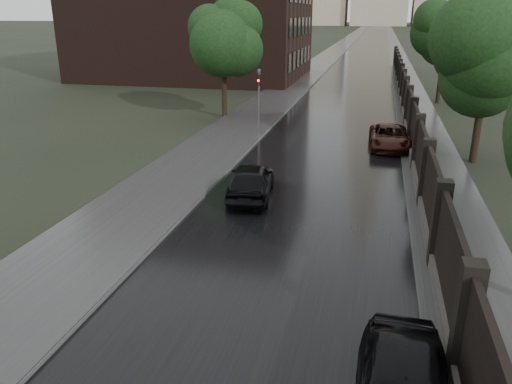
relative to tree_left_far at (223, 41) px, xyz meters
name	(u,v)px	position (x,y,z in m)	size (l,w,h in m)	color
road	(375,33)	(8.00, 160.00, -5.23)	(8.00, 420.00, 0.02)	black
sidewalk_left	(358,33)	(2.00, 160.00, -5.16)	(4.00, 420.00, 0.16)	#2D2D2D
verge_right	(390,33)	(13.50, 160.00, -5.20)	(3.00, 420.00, 0.08)	#2D2D2D
fence_right	(406,106)	(12.60, 2.01, -4.23)	(0.45, 75.72, 2.70)	#383533
tree_left_far	(223,41)	(0.00, 0.00, 0.00)	(4.25, 4.25, 7.39)	black
tree_right_b	(488,61)	(15.50, -8.00, -0.29)	(4.08, 4.08, 7.01)	black
tree_right_c	(445,41)	(15.50, 10.00, -0.29)	(4.08, 4.08, 7.01)	black
traffic_light	(259,96)	(3.70, -5.01, -2.84)	(0.16, 0.32, 4.00)	#59595E
hatchback_left	(251,180)	(5.84, -15.54, -4.53)	(1.69, 4.20, 1.43)	black
car_right_far	(389,137)	(11.40, -6.15, -4.62)	(2.07, 4.50, 1.25)	black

